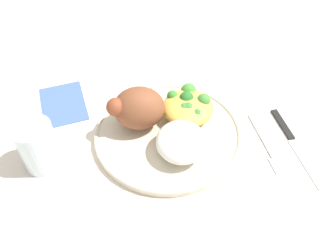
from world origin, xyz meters
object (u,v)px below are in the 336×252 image
object	(u,v)px
mac_cheese_with_broccoli	(188,106)
fork	(267,145)
water_glass	(38,146)
roasted_chicken	(138,108)
knife	(292,138)
napkin	(63,103)
rice_pile	(181,142)
plate	(168,133)

from	to	relation	value
mac_cheese_with_broccoli	fork	bearing A→B (deg)	149.90
mac_cheese_with_broccoli	water_glass	distance (m)	0.27
roasted_chicken	water_glass	world-z (taller)	roasted_chicken
knife	napkin	bearing A→B (deg)	-17.11
rice_pile	fork	world-z (taller)	rice_pile
fork	water_glass	distance (m)	0.40
rice_pile	fork	distance (m)	0.16
plate	knife	xyz separation A→B (m)	(-0.23, 0.03, -0.01)
mac_cheese_with_broccoli	knife	xyz separation A→B (m)	(-0.19, 0.07, -0.03)
roasted_chicken	fork	xyz separation A→B (m)	(-0.23, 0.06, -0.05)
rice_pile	mac_cheese_with_broccoli	distance (m)	0.09
fork	water_glass	bearing A→B (deg)	0.78
roasted_chicken	fork	distance (m)	0.24
mac_cheese_with_broccoli	fork	xyz separation A→B (m)	(-0.14, 0.08, -0.04)
plate	water_glass	xyz separation A→B (m)	(0.22, 0.05, 0.04)
rice_pile	fork	xyz separation A→B (m)	(-0.16, -0.01, -0.04)
plate	knife	world-z (taller)	plate
fork	knife	bearing A→B (deg)	-166.65
roasted_chicken	water_glass	distance (m)	0.18
plate	roasted_chicken	size ratio (longest dim) A/B	2.67
plate	roasted_chicken	xyz separation A→B (m)	(0.05, -0.02, 0.05)
water_glass	mac_cheese_with_broccoli	bearing A→B (deg)	-161.96
fork	rice_pile	bearing A→B (deg)	3.63
plate	roasted_chicken	world-z (taller)	roasted_chicken
knife	roasted_chicken	bearing A→B (deg)	-9.61
roasted_chicken	knife	xyz separation A→B (m)	(-0.28, 0.05, -0.05)
plate	rice_pile	distance (m)	0.06
plate	mac_cheese_with_broccoli	bearing A→B (deg)	-136.93
roasted_chicken	knife	distance (m)	0.29
roasted_chicken	fork	world-z (taller)	roasted_chicken
roasted_chicken	mac_cheese_with_broccoli	distance (m)	0.10
plate	fork	size ratio (longest dim) A/B	1.90
mac_cheese_with_broccoli	roasted_chicken	bearing A→B (deg)	11.73
mac_cheese_with_broccoli	water_glass	size ratio (longest dim) A/B	1.16
rice_pile	knife	distance (m)	0.21
plate	water_glass	size ratio (longest dim) A/B	3.08
plate	knife	distance (m)	0.23
water_glass	plate	bearing A→B (deg)	-168.07
mac_cheese_with_broccoli	fork	size ratio (longest dim) A/B	0.72
plate	knife	size ratio (longest dim) A/B	1.42
mac_cheese_with_broccoli	napkin	size ratio (longest dim) A/B	0.81
water_glass	napkin	world-z (taller)	water_glass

